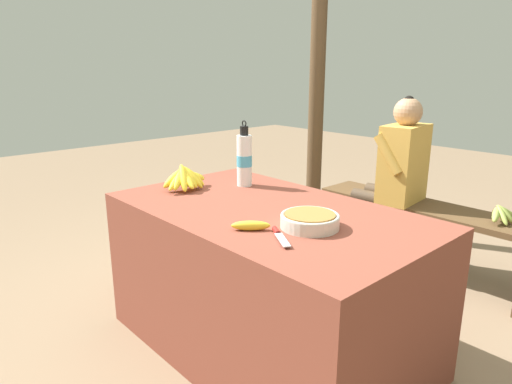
% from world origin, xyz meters
% --- Properties ---
extents(ground_plane, '(12.00, 12.00, 0.00)m').
position_xyz_m(ground_plane, '(0.00, 0.00, 0.00)').
color(ground_plane, '#846B51').
extents(market_counter, '(1.44, 0.84, 0.69)m').
position_xyz_m(market_counter, '(0.00, 0.00, 0.35)').
color(market_counter, brown).
rests_on(market_counter, ground_plane).
extents(banana_bunch_ripe, '(0.17, 0.27, 0.14)m').
position_xyz_m(banana_bunch_ripe, '(-0.51, -0.08, 0.75)').
color(banana_bunch_ripe, '#4C381E').
rests_on(banana_bunch_ripe, market_counter).
extents(serving_bowl, '(0.23, 0.23, 0.06)m').
position_xyz_m(serving_bowl, '(0.28, -0.05, 0.72)').
color(serving_bowl, silver).
rests_on(serving_bowl, market_counter).
extents(water_bottle, '(0.08, 0.08, 0.34)m').
position_xyz_m(water_bottle, '(-0.37, 0.19, 0.83)').
color(water_bottle, white).
rests_on(water_bottle, market_counter).
extents(loose_banana_front, '(0.13, 0.14, 0.04)m').
position_xyz_m(loose_banana_front, '(0.15, -0.23, 0.71)').
color(loose_banana_front, yellow).
rests_on(loose_banana_front, market_counter).
extents(knife, '(0.17, 0.12, 0.02)m').
position_xyz_m(knife, '(0.27, -0.21, 0.70)').
color(knife, '#BCBCC1').
rests_on(knife, market_counter).
extents(wooden_bench, '(1.44, 0.32, 0.46)m').
position_xyz_m(wooden_bench, '(0.10, 1.29, 0.38)').
color(wooden_bench, brown).
rests_on(wooden_bench, ground_plane).
extents(seated_vendor, '(0.43, 0.41, 1.12)m').
position_xyz_m(seated_vendor, '(-0.13, 1.25, 0.65)').
color(seated_vendor, '#473828').
rests_on(seated_vendor, ground_plane).
extents(banana_bunch_green, '(0.13, 0.22, 0.11)m').
position_xyz_m(banana_bunch_green, '(0.52, 1.29, 0.51)').
color(banana_bunch_green, '#4C381E').
rests_on(banana_bunch_green, wooden_bench).
extents(support_post_near, '(0.12, 0.12, 2.31)m').
position_xyz_m(support_post_near, '(-0.98, 1.46, 1.15)').
color(support_post_near, '#4C3823').
rests_on(support_post_near, ground_plane).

